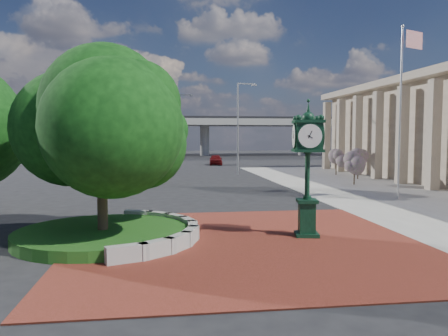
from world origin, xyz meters
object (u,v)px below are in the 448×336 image
(flagpole_a, at_px, (400,111))
(street_lamp_far, at_px, (180,124))
(street_lamp_near, at_px, (240,121))
(parked_car, at_px, (216,160))
(post_clock, at_px, (308,163))

(flagpole_a, bearing_deg, street_lamp_far, 109.13)
(street_lamp_near, bearing_deg, parked_car, 92.29)
(street_lamp_far, bearing_deg, street_lamp_near, -71.67)
(flagpole_a, bearing_deg, post_clock, -134.27)
(post_clock, distance_m, street_lamp_far, 42.74)
(parked_car, distance_m, street_lamp_near, 15.83)
(parked_car, relative_size, street_lamp_far, 0.44)
(street_lamp_far, bearing_deg, flagpole_a, -70.87)
(flagpole_a, height_order, street_lamp_far, flagpole_a)
(flagpole_a, distance_m, street_lamp_far, 35.76)
(parked_car, height_order, street_lamp_far, street_lamp_far)
(post_clock, height_order, street_lamp_near, street_lamp_near)
(parked_car, relative_size, street_lamp_near, 0.46)
(street_lamp_near, xyz_separation_m, street_lamp_far, (-5.28, 15.92, 0.21))
(street_lamp_near, bearing_deg, flagpole_a, -70.17)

